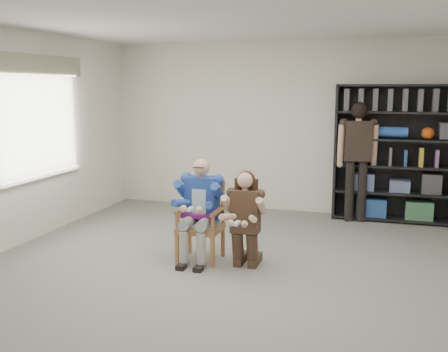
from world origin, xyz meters
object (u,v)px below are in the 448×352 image
(seated_man, at_px, (200,210))
(bookshelf, at_px, (395,154))
(standing_man, at_px, (357,163))
(armchair, at_px, (200,222))
(kneeling_woman, at_px, (245,220))

(seated_man, bearing_deg, bookshelf, 49.49)
(standing_man, bearing_deg, armchair, -133.73)
(kneeling_woman, bearing_deg, seated_man, 167.72)
(armchair, relative_size, standing_man, 0.52)
(armchair, relative_size, kneeling_woman, 0.84)
(armchair, relative_size, bookshelf, 0.45)
(kneeling_woman, xyz_separation_m, bookshelf, (1.63, 2.76, 0.48))
(bookshelf, bearing_deg, armchair, -129.93)
(standing_man, bearing_deg, bookshelf, 9.39)
(seated_man, height_order, bookshelf, bookshelf)
(armchair, distance_m, standing_man, 3.00)
(kneeling_woman, height_order, bookshelf, bookshelf)
(armchair, bearing_deg, seated_man, 0.00)
(seated_man, relative_size, bookshelf, 0.59)
(armchair, distance_m, kneeling_woman, 0.60)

